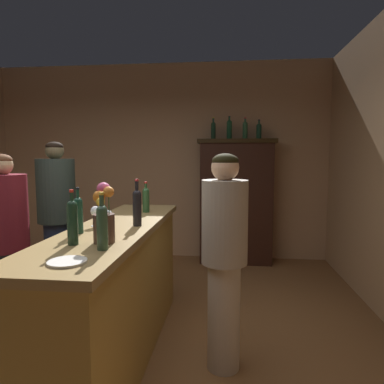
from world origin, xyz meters
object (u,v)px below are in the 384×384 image
object	(u,v)px
display_cabinet	(236,199)
flower_arrangement	(104,217)
wine_glass_front	(95,212)
wine_bottle_malbec	(146,199)
bar_counter	(117,292)
patron_in_navy	(6,243)
cheese_plate	(67,262)
bartender	(224,252)
wine_bottle_rose	(72,220)
wine_bottle_pinot	(137,206)
display_bottle_left	(213,130)
patron_tall	(57,215)
wine_bottle_riesling	(78,213)
display_bottle_midright	(259,130)
display_bottle_midleft	(229,129)
wine_glass_mid	(107,216)
wine_bottle_syrah	(102,225)
display_bottle_center	(245,129)

from	to	relation	value
display_cabinet	flower_arrangement	size ratio (longest dim) A/B	5.05
wine_glass_front	wine_bottle_malbec	bearing A→B (deg)	72.47
bar_counter	patron_in_navy	world-z (taller)	patron_in_navy
cheese_plate	bartender	xyz separation A→B (m)	(0.75, 0.88, -0.18)
wine_bottle_rose	wine_bottle_pinot	xyz separation A→B (m)	(0.23, 0.59, 0.01)
display_bottle_left	patron_tall	xyz separation A→B (m)	(-1.60, -1.60, -1.03)
wine_bottle_riesling	patron_tall	distance (m)	1.55
display_bottle_midright	patron_tall	world-z (taller)	display_bottle_midright
display_bottle_left	display_bottle_midleft	world-z (taller)	display_bottle_midleft
bartender	patron_in_navy	bearing A→B (deg)	-12.57
flower_arrangement	display_cabinet	bearing A→B (deg)	74.63
wine_bottle_rose	bar_counter	bearing A→B (deg)	84.14
bar_counter	display_bottle_left	world-z (taller)	display_bottle_left
display_bottle_left	wine_glass_mid	bearing A→B (deg)	-101.98
wine_bottle_malbec	cheese_plate	xyz separation A→B (m)	(-0.01, -1.57, -0.12)
wine_bottle_rose	wine_bottle_pinot	distance (m)	0.63
wine_bottle_syrah	wine_glass_front	world-z (taller)	wine_bottle_syrah
wine_glass_front	patron_tall	world-z (taller)	patron_tall
patron_in_navy	display_bottle_left	bearing A→B (deg)	73.18
flower_arrangement	bartender	size ratio (longest dim) A/B	0.23
wine_glass_mid	cheese_plate	bearing A→B (deg)	-85.85
flower_arrangement	display_bottle_midright	size ratio (longest dim) A/B	1.30
wine_glass_front	wine_bottle_rose	bearing A→B (deg)	-81.82
wine_bottle_syrah	patron_in_navy	distance (m)	1.40
display_cabinet	cheese_plate	xyz separation A→B (m)	(-0.89, -3.52, 0.11)
display_bottle_left	patron_tall	size ratio (longest dim) A/B	0.18
bar_counter	display_cabinet	world-z (taller)	display_cabinet
wine_glass_front	bartender	distance (m)	1.00
wine_bottle_malbec	flower_arrangement	world-z (taller)	flower_arrangement
display_cabinet	wine_bottle_pinot	xyz separation A→B (m)	(-0.79, -2.59, 0.25)
wine_glass_mid	display_bottle_midleft	distance (m)	3.05
wine_bottle_syrah	wine_bottle_riesling	size ratio (longest dim) A/B	1.03
display_cabinet	display_bottle_midleft	bearing A→B (deg)	180.00
display_cabinet	flower_arrangement	bearing A→B (deg)	-105.37
wine_bottle_pinot	wine_glass_front	distance (m)	0.31
wine_bottle_malbec	display_bottle_center	distance (m)	2.33
wine_bottle_rose	wine_glass_front	xyz separation A→B (m)	(-0.08, 0.54, -0.04)
wine_glass_mid	patron_in_navy	distance (m)	1.08
bar_counter	wine_bottle_rose	size ratio (longest dim) A/B	7.09
display_bottle_left	patron_tall	world-z (taller)	display_bottle_left
wine_bottle_syrah	wine_bottle_rose	world-z (taller)	wine_bottle_rose
wine_bottle_pinot	display_bottle_midleft	distance (m)	2.79
wine_bottle_riesling	wine_glass_mid	size ratio (longest dim) A/B	2.06
display_cabinet	patron_tall	distance (m)	2.52
wine_glass_front	flower_arrangement	world-z (taller)	flower_arrangement
wine_glass_mid	bartender	size ratio (longest dim) A/B	0.10
display_bottle_left	display_bottle_midright	bearing A→B (deg)	-0.00
wine_bottle_syrah	display_bottle_midright	size ratio (longest dim) A/B	1.16
wine_bottle_malbec	display_bottle_midright	world-z (taller)	display_bottle_midright
display_cabinet	bartender	distance (m)	2.64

